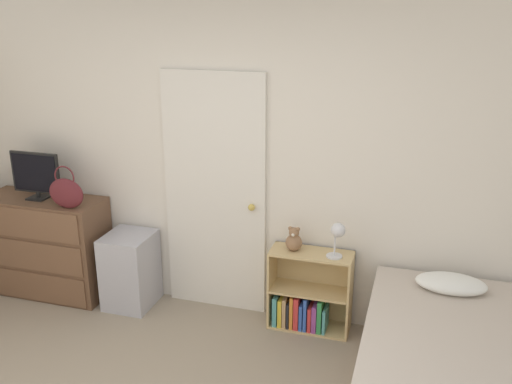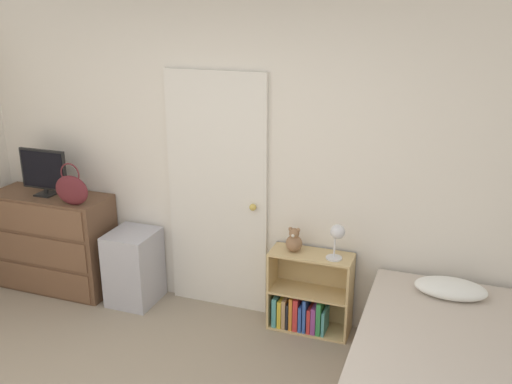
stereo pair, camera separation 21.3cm
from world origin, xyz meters
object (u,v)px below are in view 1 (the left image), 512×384
object	(u,v)px
storage_bin	(130,270)
bed	(447,383)
teddy_bear	(294,240)
tv	(36,175)
handbag	(66,193)
desk_lamp	(338,233)
dresser	(47,246)
bookshelf	(306,300)

from	to	relation	value
storage_bin	bed	bearing A→B (deg)	-16.09
teddy_bear	tv	bearing A→B (deg)	-177.62
tv	handbag	xyz separation A→B (m)	(0.38, -0.13, -0.08)
tv	bed	bearing A→B (deg)	-12.10
teddy_bear	desk_lamp	xyz separation A→B (m)	(0.34, -0.04, 0.12)
dresser	tv	world-z (taller)	tv
dresser	handbag	xyz separation A→B (m)	(0.36, -0.14, 0.58)
bookshelf	desk_lamp	size ratio (longest dim) A/B	2.32
bed	tv	bearing A→B (deg)	167.90
handbag	bed	size ratio (longest dim) A/B	0.19
dresser	tv	xyz separation A→B (m)	(-0.02, -0.00, 0.66)
bookshelf	teddy_bear	xyz separation A→B (m)	(-0.11, -0.00, 0.51)
handbag	dresser	bearing A→B (deg)	159.50
dresser	desk_lamp	xyz separation A→B (m)	(2.57, 0.05, 0.42)
tv	handbag	bearing A→B (deg)	-19.04
dresser	teddy_bear	distance (m)	2.25
desk_lamp	bed	xyz separation A→B (m)	(0.83, -0.79, -0.58)
bookshelf	storage_bin	bearing A→B (deg)	-177.00
bed	dresser	bearing A→B (deg)	167.78
bookshelf	teddy_bear	bearing A→B (deg)	-179.77
tv	teddy_bear	size ratio (longest dim) A/B	2.32
dresser	teddy_bear	xyz separation A→B (m)	(2.23, 0.09, 0.30)
storage_bin	bookshelf	size ratio (longest dim) A/B	0.98
bookshelf	handbag	bearing A→B (deg)	-173.50
dresser	storage_bin	distance (m)	0.82
desk_lamp	bed	world-z (taller)	desk_lamp
desk_lamp	dresser	bearing A→B (deg)	-178.91
bed	teddy_bear	bearing A→B (deg)	144.91
storage_bin	handbag	bearing A→B (deg)	-162.15
dresser	bed	bearing A→B (deg)	-12.22
handbag	desk_lamp	bearing A→B (deg)	4.77
handbag	bookshelf	size ratio (longest dim) A/B	0.55
teddy_bear	desk_lamp	bearing A→B (deg)	-6.72
handbag	teddy_bear	xyz separation A→B (m)	(1.86, 0.22, -0.28)
handbag	storage_bin	world-z (taller)	handbag
tv	bookshelf	size ratio (longest dim) A/B	0.70
bookshelf	teddy_bear	world-z (taller)	teddy_bear
bed	desk_lamp	bearing A→B (deg)	136.65
dresser	tv	distance (m)	0.66
handbag	storage_bin	size ratio (longest dim) A/B	0.56
tv	bookshelf	bearing A→B (deg)	2.28
teddy_bear	bed	bearing A→B (deg)	-35.09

